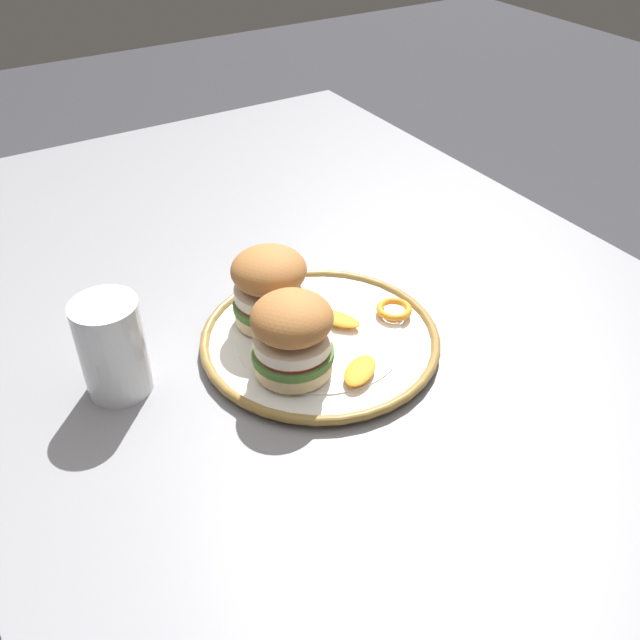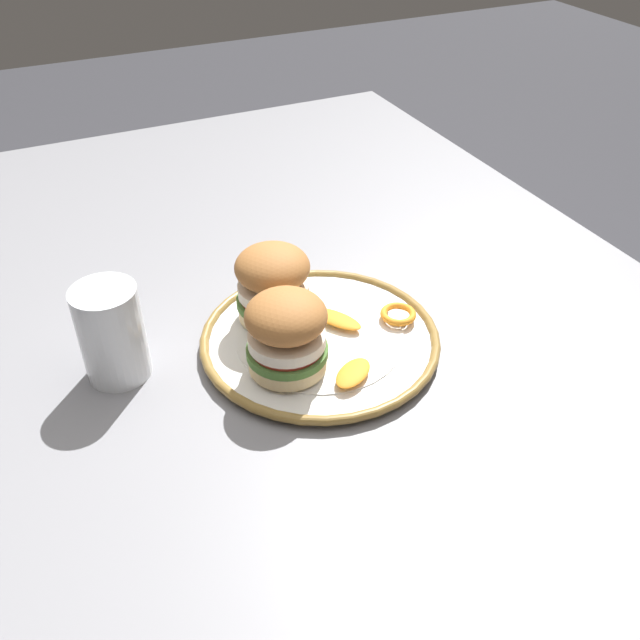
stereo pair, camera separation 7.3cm
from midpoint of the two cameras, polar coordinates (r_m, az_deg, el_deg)
The scene contains 9 objects.
ground_plane at distance 1.53m, azimuth 1.84°, elevation -22.80°, with size 8.00×8.00×0.00m, color #333338.
dining_table at distance 1.00m, azimuth 2.59°, elevation -3.12°, with size 1.46×0.94×0.77m.
dinner_plate at distance 0.87m, azimuth 2.41°, elevation -1.68°, with size 0.30×0.30×0.02m.
sandwich_half_left at distance 0.78m, azimuth -0.14°, elevation -1.11°, with size 0.11×0.11×0.10m.
sandwich_half_right at distance 0.87m, azimuth -1.51°, elevation 3.04°, with size 0.12×0.12×0.10m.
orange_peel_curled at distance 0.90m, azimuth 8.83°, elevation 0.39°, with size 0.06×0.06×0.01m.
orange_peel_strip_long at distance 0.80m, azimuth 5.37°, elevation -4.50°, with size 0.06×0.07×0.01m.
orange_peel_strip_short at distance 0.88m, azimuth 3.70°, elevation 0.03°, with size 0.08×0.06×0.01m.
drinking_glass at distance 0.83m, azimuth -14.42°, elevation -1.51°, with size 0.08×0.08×0.12m.
Camera 2 is at (0.69, -0.33, 1.33)m, focal length 38.57 mm.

